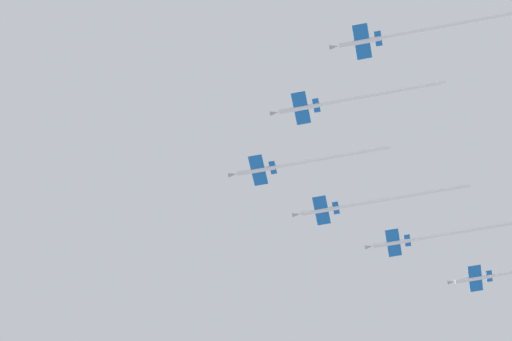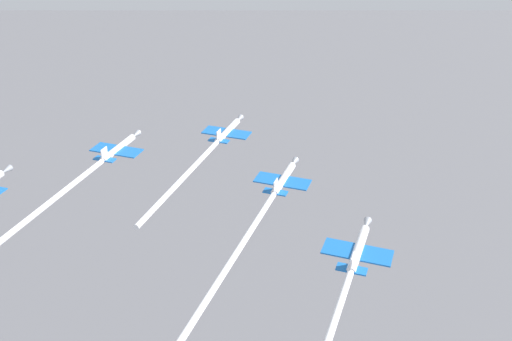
% 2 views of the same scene
% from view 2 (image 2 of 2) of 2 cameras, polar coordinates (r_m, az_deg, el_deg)
% --- Properties ---
extents(jet_lead, '(36.92, 11.87, 2.36)m').
position_cam_2_polar(jet_lead, '(93.87, -4.57, 1.93)').
color(jet_lead, white).
extents(jet_port_inner, '(38.49, 12.25, 2.36)m').
position_cam_2_polar(jet_port_inner, '(89.91, -16.03, -0.21)').
color(jet_port_inner, white).
extents(jet_starboard_inner, '(41.21, 12.91, 2.36)m').
position_cam_2_polar(jet_starboard_inner, '(77.92, 0.59, -4.11)').
color(jet_starboard_inner, white).
extents(jet_starboard_outer, '(44.27, 13.65, 2.36)m').
position_cam_2_polar(jet_starboard_outer, '(61.25, 7.94, -13.29)').
color(jet_starboard_outer, white).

